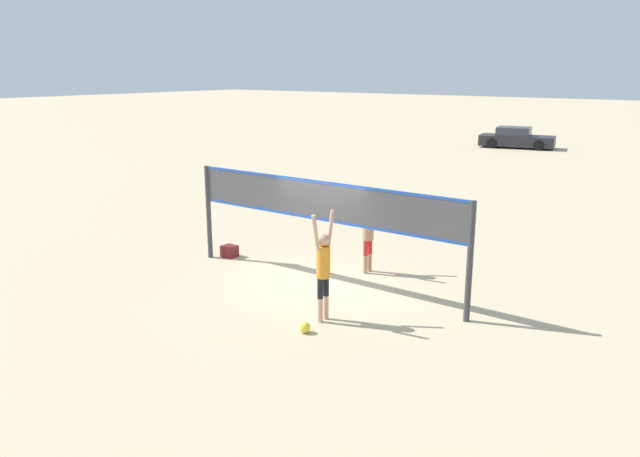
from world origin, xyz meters
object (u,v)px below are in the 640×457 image
Objects in this scene: player_spiker at (323,264)px; volleyball at (305,327)px; player_blocker at (368,230)px; parked_car_mid at (516,139)px; volleyball_net at (320,212)px; gear_bag at (229,251)px.

volleyball is at bearing -174.03° from player_spiker.
player_blocker is 0.43× the size of parked_car_mid.
volleyball_net reaches higher than parked_car_mid.
volleyball_net reaches higher than gear_bag.
volleyball_net reaches higher than volleyball.
volleyball is 5.52m from gear_bag.
player_spiker is 1.09× the size of player_blocker.
volleyball is (1.01, -3.89, -0.99)m from player_blocker.
gear_bag reaches higher than volleyball.
player_blocker is at bearing 16.52° from gear_bag.
volleyball_net is 1.66m from player_blocker.
player_spiker reaches higher than volleyball.
player_spiker is at bearing -51.83° from volleyball_net.
volleyball_net is at bearing -5.90° from gear_bag.
gear_bag is 0.08× the size of parked_car_mid.
volleyball is 0.05× the size of parked_car_mid.
player_spiker is 3.32m from player_blocker.
player_spiker is 31.20m from parked_car_mid.
player_blocker is at bearing 16.45° from player_spiker.
gear_bag is at bearing 149.80° from volleyball.
player_blocker is (-0.94, 3.18, -0.11)m from player_spiker.
parked_car_mid is (-6.90, 31.15, 0.49)m from volleyball.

